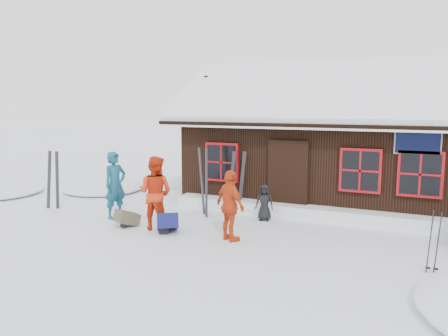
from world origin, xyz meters
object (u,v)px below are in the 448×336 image
Objects in this scene: skier_crouched at (264,202)px; ski_poles at (434,243)px; skier_teal at (115,185)px; backpack_olive at (127,221)px; backpack_blue at (168,225)px; skier_orange_left at (155,193)px; skier_orange_right at (230,206)px; ski_pair_left at (53,181)px.

skier_crouched is 4.51m from ski_poles.
skier_teal reaches higher than backpack_olive.
backpack_blue is at bearing -140.65° from skier_crouched.
skier_orange_left is (1.55, -0.44, 0.00)m from skier_teal.
backpack_olive is at bearing -109.39° from skier_teal.
backpack_olive is at bearing -155.29° from skier_crouched.
skier_crouched is 3.55m from backpack_olive.
skier_orange_right reaches higher than backpack_olive.
skier_crouched is (0.12, 1.96, -0.32)m from skier_orange_right.
skier_orange_right is 2.46× the size of backpack_blue.
ski_poles is (7.67, -0.73, -0.34)m from skier_teal.
backpack_blue is (1.96, -0.56, -0.72)m from skier_teal.
skier_teal is at bearing 129.98° from backpack_blue.
ski_poles is at bearing 25.06° from backpack_olive.
ski_poles reaches higher than skier_crouched.
ski_pair_left reaches higher than backpack_blue.
skier_orange_right is 5.95m from ski_pair_left.
skier_teal is 1.00× the size of skier_orange_left.
skier_orange_left is at bearing 34.92° from backpack_olive.
skier_crouched is at bearing 6.30° from ski_pair_left.
backpack_olive is at bearing -17.89° from ski_pair_left.
skier_orange_right reaches higher than skier_crouched.
ski_pair_left is 3.23m from backpack_olive.
skier_teal is at bearing 22.14° from skier_orange_right.
backpack_blue is (4.28, -0.66, -0.65)m from ski_pair_left.
skier_orange_right is (2.03, -0.11, -0.10)m from skier_orange_left.
ski_pair_left is at bearing 137.12° from backpack_blue.
backpack_blue is at bearing 159.47° from skier_orange_left.
skier_orange_right is at bearing -33.59° from backpack_blue.
skier_crouched is at bearing -62.77° from skier_orange_right.
skier_teal reaches higher than skier_crouched.
skier_crouched is (3.71, 1.42, -0.42)m from skier_teal.
skier_orange_right is 4.10m from ski_poles.
ski_poles is (10.00, -0.83, -0.27)m from ski_pair_left.
skier_orange_left is at bearing 177.22° from ski_poles.
skier_teal is at bearing -19.59° from skier_orange_left.
skier_crouched is at bearing 60.37° from backpack_olive.
skier_orange_right is (3.59, -0.54, -0.10)m from skier_teal.
skier_orange_left is 1.03× the size of ski_pair_left.
ski_pair_left is at bearing 175.23° from ski_poles.
skier_teal is 1.61m from skier_orange_left.
skier_orange_left is 2.77× the size of backpack_blue.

